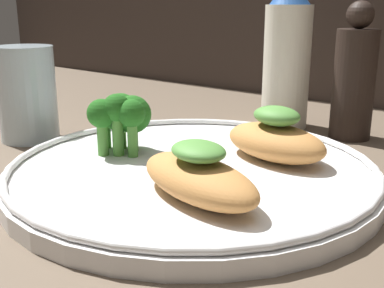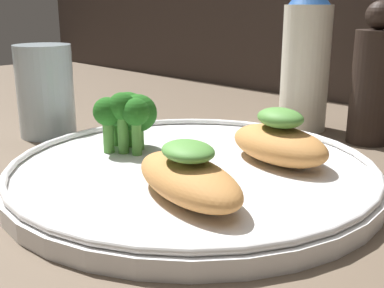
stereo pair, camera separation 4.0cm
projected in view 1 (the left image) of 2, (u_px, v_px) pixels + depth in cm
name	position (u px, v px, depth cm)	size (l,w,h in cm)	color
ground_plane	(192.00, 187.00, 41.44)	(180.00, 180.00, 1.00)	brown
plate	(192.00, 171.00, 41.02)	(31.41, 31.41, 2.00)	white
grilled_meat_front	(198.00, 176.00, 33.78)	(12.32, 7.84, 4.19)	#BC7F42
grilled_meat_middle	(276.00, 139.00, 42.35)	(10.94, 7.47, 4.79)	#BC7F42
broccoli_bunch	(121.00, 115.00, 44.22)	(6.51, 5.84, 5.68)	#4C8E38
sauce_bottle	(287.00, 57.00, 57.72)	(5.61, 5.61, 17.82)	silver
pepper_grinder	(354.00, 79.00, 53.11)	(4.56, 4.56, 15.06)	black
drinking_glass	(27.00, 94.00, 52.85)	(6.34, 6.34, 10.36)	silver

